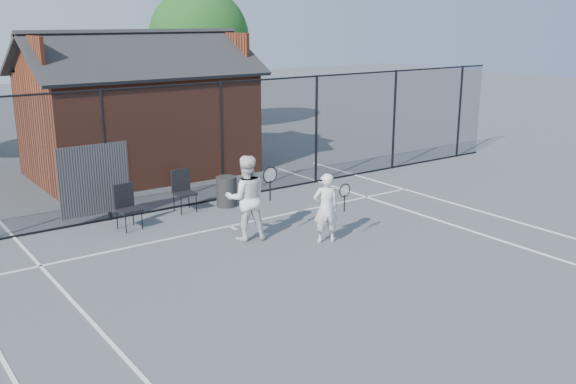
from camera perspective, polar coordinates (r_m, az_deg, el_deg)
ground at (r=12.05m, az=2.15°, el=-6.69°), size 80.00×80.00×0.00m
court_lines at (r=11.12m, az=6.37°, el=-8.70°), size 11.02×18.00×0.01m
fence at (r=15.60m, az=-10.04°, el=3.72°), size 22.04×3.00×3.00m
clubhouse at (r=19.50m, az=-13.10°, el=6.31°), size 6.50×4.36×4.19m
tree_right at (r=26.41m, az=-7.91°, el=13.37°), size 3.97×3.97×5.70m
player_front at (r=13.16m, az=3.40°, el=-1.41°), size 0.70×0.57×1.46m
player_back at (r=13.28m, az=-3.74°, el=-0.52°), size 1.06×0.95×1.79m
chair_left at (r=14.41m, az=-13.97°, el=-1.38°), size 0.52×0.54×0.98m
chair_right at (r=15.47m, az=-9.18°, el=0.04°), size 0.48×0.50×0.99m
waste_bin at (r=15.84m, az=-5.48°, el=0.05°), size 0.62×0.62×0.74m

